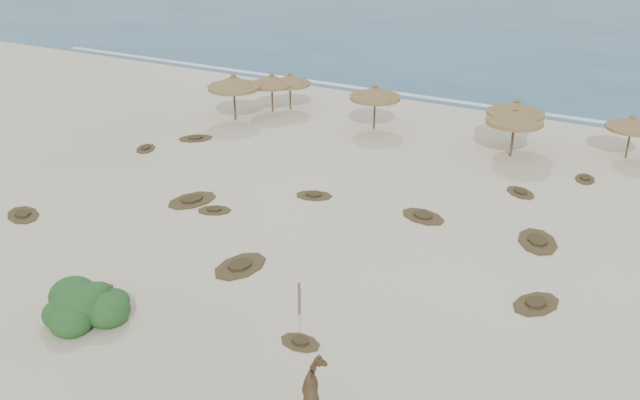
{
  "coord_description": "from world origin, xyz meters",
  "views": [
    {
      "loc": [
        13.79,
        -19.79,
        14.25
      ],
      "look_at": [
        0.81,
        5.0,
        1.33
      ],
      "focal_mm": 40.0,
      "sensor_mm": 36.0,
      "label": 1
    }
  ],
  "objects_px": {
    "palapa_0": "(234,83)",
    "palapa_1": "(272,81)",
    "horse": "(316,393)",
    "bush": "(83,306)"
  },
  "relations": [
    {
      "from": "palapa_0",
      "to": "horse",
      "type": "bearing_deg",
      "value": -51.33
    },
    {
      "from": "horse",
      "to": "bush",
      "type": "distance_m",
      "value": 9.53
    },
    {
      "from": "palapa_1",
      "to": "horse",
      "type": "xyz_separation_m",
      "value": [
        15.93,
        -23.96,
        -1.3
      ]
    },
    {
      "from": "palapa_0",
      "to": "palapa_1",
      "type": "height_order",
      "value": "palapa_0"
    },
    {
      "from": "palapa_0",
      "to": "bush",
      "type": "relative_size",
      "value": 1.14
    },
    {
      "from": "horse",
      "to": "bush",
      "type": "bearing_deg",
      "value": -36.22
    },
    {
      "from": "palapa_1",
      "to": "horse",
      "type": "distance_m",
      "value": 28.8
    },
    {
      "from": "palapa_0",
      "to": "palapa_1",
      "type": "relative_size",
      "value": 1.12
    },
    {
      "from": "horse",
      "to": "bush",
      "type": "height_order",
      "value": "horse"
    },
    {
      "from": "palapa_1",
      "to": "horse",
      "type": "bearing_deg",
      "value": -56.38
    }
  ]
}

